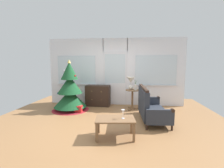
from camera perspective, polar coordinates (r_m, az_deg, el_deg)
ground_plane at (r=4.51m, az=-1.45°, el=-13.60°), size 6.76×6.76×0.00m
back_wall_with_door at (r=6.29m, az=1.11°, el=4.30°), size 5.20×0.14×2.55m
christmas_tree at (r=5.76m, az=-14.53°, el=-2.70°), size 1.26×1.26×1.73m
dresser_cabinet at (r=6.20m, az=-4.93°, el=-4.06°), size 0.92×0.48×0.78m
settee_sofa at (r=4.75m, az=13.14°, el=-7.93°), size 0.80×1.57×0.96m
side_table at (r=5.73m, az=7.17°, el=-4.00°), size 0.50×0.48×0.69m
table_lamp at (r=5.69m, az=6.64°, el=0.88°), size 0.28×0.28×0.44m
flower_vase at (r=5.62m, az=8.25°, el=-0.95°), size 0.11×0.10×0.35m
coffee_table at (r=3.61m, az=1.11°, el=-12.91°), size 0.89×0.61×0.43m
wine_glass at (r=3.54m, az=3.90°, el=-9.79°), size 0.08×0.08×0.20m
gift_box at (r=5.53m, az=-11.59°, el=-8.55°), size 0.22×0.20×0.22m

